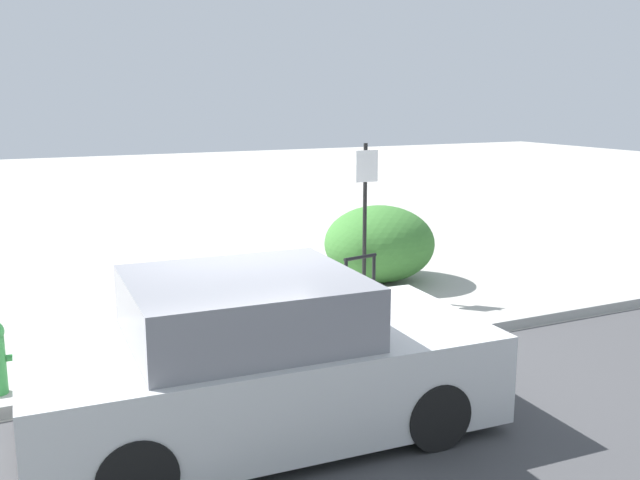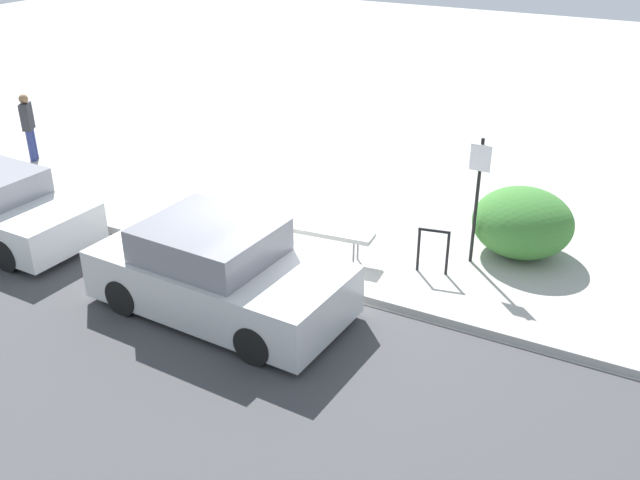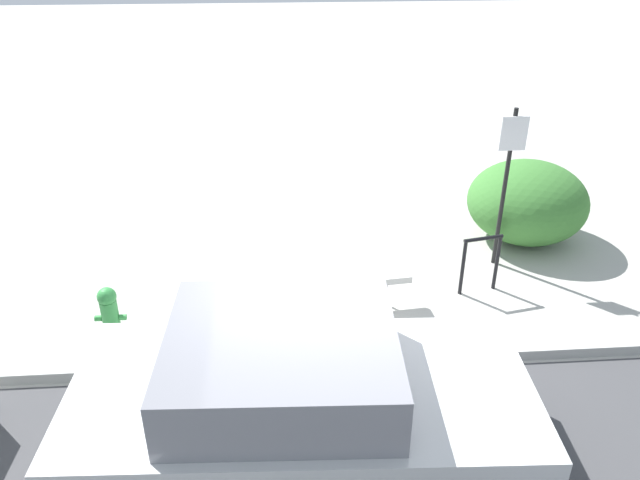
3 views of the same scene
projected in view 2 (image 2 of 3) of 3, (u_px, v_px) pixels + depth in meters
ground_plane at (284, 277)px, 12.26m from camera, size 60.00×60.00×0.00m
road_strip at (53, 471)px, 8.21m from camera, size 60.00×10.00×0.01m
curb at (284, 274)px, 12.23m from camera, size 60.00×0.20×0.13m
bench at (319, 231)px, 12.79m from camera, size 2.05×0.61×0.54m
bike_rack at (433, 246)px, 12.20m from camera, size 0.55×0.16×0.83m
sign_post at (478, 190)px, 12.17m from camera, size 0.36×0.08×2.30m
fire_hydrant at (189, 215)px, 13.59m from camera, size 0.36×0.22×0.77m
shrub_hedge at (522, 222)px, 12.80m from camera, size 1.80×1.75×1.23m
pedestrian at (28, 125)px, 17.10m from camera, size 0.37×0.42×1.63m
parked_car_near at (218, 273)px, 11.06m from camera, size 4.13×2.08×1.46m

